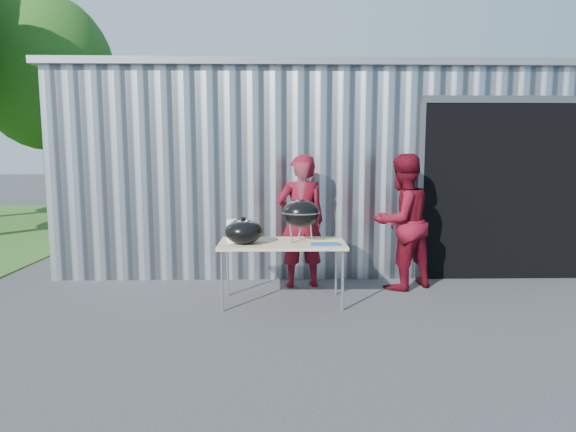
{
  "coord_description": "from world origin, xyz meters",
  "views": [
    {
      "loc": [
        0.04,
        -5.07,
        1.79
      ],
      "look_at": [
        0.16,
        0.69,
        1.05
      ],
      "focal_mm": 30.0,
      "sensor_mm": 36.0,
      "label": 1
    }
  ],
  "objects_px": {
    "kettle_grill": "(301,207)",
    "person_bystander": "(402,222)",
    "folding_table": "(282,245)",
    "person_cook": "(301,221)"
  },
  "relations": [
    {
      "from": "kettle_grill",
      "to": "person_bystander",
      "type": "bearing_deg",
      "value": 23.84
    },
    {
      "from": "folding_table",
      "to": "person_bystander",
      "type": "relative_size",
      "value": 0.83
    },
    {
      "from": "person_cook",
      "to": "person_bystander",
      "type": "height_order",
      "value": "person_bystander"
    },
    {
      "from": "folding_table",
      "to": "person_bystander",
      "type": "distance_m",
      "value": 1.73
    },
    {
      "from": "kettle_grill",
      "to": "person_bystander",
      "type": "relative_size",
      "value": 0.52
    },
    {
      "from": "folding_table",
      "to": "person_cook",
      "type": "distance_m",
      "value": 0.8
    },
    {
      "from": "kettle_grill",
      "to": "person_bystander",
      "type": "distance_m",
      "value": 1.53
    },
    {
      "from": "folding_table",
      "to": "person_bystander",
      "type": "bearing_deg",
      "value": 21.67
    },
    {
      "from": "folding_table",
      "to": "kettle_grill",
      "type": "relative_size",
      "value": 1.59
    },
    {
      "from": "person_bystander",
      "to": "kettle_grill",
      "type": "bearing_deg",
      "value": -4.31
    }
  ]
}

